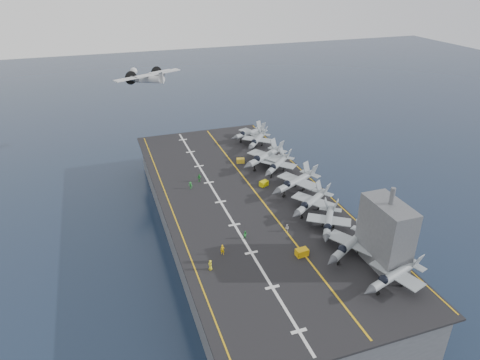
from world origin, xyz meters
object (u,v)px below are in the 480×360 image
object	(u,v)px
tow_cart_a	(302,252)
island_superstructure	(387,227)
fighter_jet_0	(394,274)
transport_plane	(149,79)

from	to	relation	value
tow_cart_a	island_superstructure	bearing A→B (deg)	-26.59
fighter_jet_0	tow_cart_a	world-z (taller)	fighter_jet_0
island_superstructure	transport_plane	world-z (taller)	transport_plane
island_superstructure	fighter_jet_0	bearing A→B (deg)	-107.66
fighter_jet_0	transport_plane	world-z (taller)	transport_plane
island_superstructure	transport_plane	distance (m)	91.28
transport_plane	island_superstructure	bearing A→B (deg)	-72.39
fighter_jet_0	tow_cart_a	size ratio (longest dim) A/B	6.64
island_superstructure	transport_plane	bearing A→B (deg)	107.61
tow_cart_a	transport_plane	xyz separation A→B (m)	(-15.00, 80.44, 14.39)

